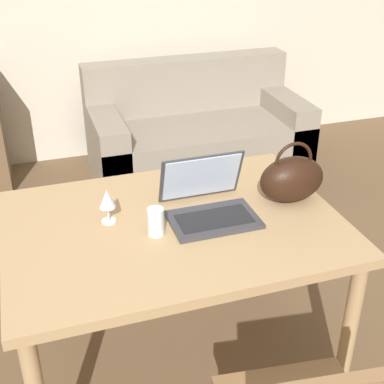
# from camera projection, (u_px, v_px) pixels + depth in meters

# --- Properties ---
(dining_table) EXTENTS (1.29, 0.93, 0.75)m
(dining_table) POSITION_uv_depth(u_px,v_px,m) (174.00, 240.00, 2.12)
(dining_table) COLOR tan
(dining_table) RESTS_ON ground_plane
(couch) EXTENTS (1.56, 0.79, 0.82)m
(couch) POSITION_uv_depth(u_px,v_px,m) (196.00, 136.00, 4.02)
(couch) COLOR gray
(couch) RESTS_ON ground_plane
(laptop) EXTENTS (0.34, 0.31, 0.23)m
(laptop) POSITION_uv_depth(u_px,v_px,m) (208.00, 199.00, 2.11)
(laptop) COLOR #38383D
(laptop) RESTS_ON dining_table
(drinking_glass) EXTENTS (0.06, 0.06, 0.11)m
(drinking_glass) POSITION_uv_depth(u_px,v_px,m) (156.00, 222.00, 1.97)
(drinking_glass) COLOR silver
(drinking_glass) RESTS_ON dining_table
(wine_glass) EXTENTS (0.06, 0.06, 0.14)m
(wine_glass) POSITION_uv_depth(u_px,v_px,m) (107.00, 200.00, 2.03)
(wine_glass) COLOR silver
(wine_glass) RESTS_ON dining_table
(handbag) EXTENTS (0.28, 0.16, 0.26)m
(handbag) POSITION_uv_depth(u_px,v_px,m) (292.00, 179.00, 2.18)
(handbag) COLOR black
(handbag) RESTS_ON dining_table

